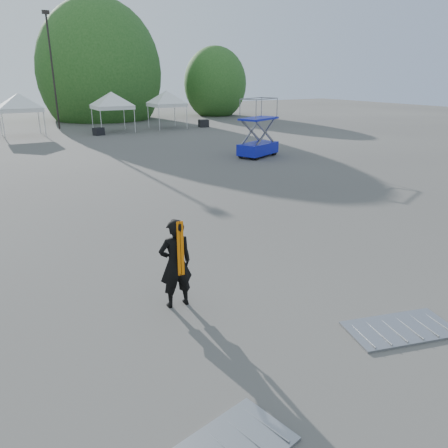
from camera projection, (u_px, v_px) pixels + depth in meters
ground at (167, 253)px, 12.14m from camera, size 120.00×120.00×0.00m
light_pole_east at (52, 64)px, 37.97m from camera, size 0.60×0.25×9.80m
tree_mid_e at (100, 73)px, 46.76m from camera, size 5.12×5.12×7.79m
tree_far_e at (215, 84)px, 51.67m from camera, size 3.84×3.84×5.84m
tent_e at (18, 97)px, 33.98m from camera, size 4.43×4.43×3.88m
tent_f at (111, 95)px, 36.41m from camera, size 4.28×4.28×3.88m
tent_g at (166, 94)px, 39.15m from camera, size 4.05×4.05×3.88m
man at (176, 263)px, 9.07m from camera, size 0.73×0.50×1.95m
scissor_lift at (258, 128)px, 25.73m from camera, size 2.93×2.24×3.39m
barrier_mid at (400, 329)px, 8.46m from camera, size 2.26×1.53×0.07m
crate_mid at (99, 131)px, 35.41m from camera, size 0.95×0.85×0.61m
crate_east at (204, 123)px, 40.94m from camera, size 0.96×0.79×0.67m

